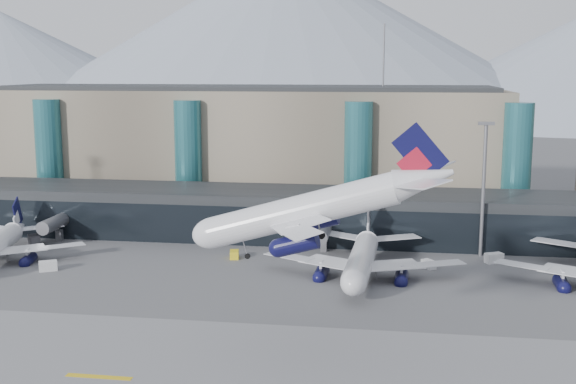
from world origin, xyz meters
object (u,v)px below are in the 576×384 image
object	(u,v)px
veh_a	(48,266)
veh_f	(34,240)
jet_parked_mid	(363,249)
veh_d	(494,258)
veh_b	(234,255)
lightmast_mid	(484,181)
veh_g	(429,264)
hero_jet	(326,199)

from	to	relation	value
veh_a	veh_f	size ratio (longest dim) A/B	0.88
jet_parked_mid	veh_d	bearing A→B (deg)	-63.70
jet_parked_mid	veh_b	xyz separation A→B (m)	(-24.43, 6.56, -3.73)
veh_d	veh_b	bearing A→B (deg)	157.18
veh_d	veh_f	size ratio (longest dim) A/B	0.92
lightmast_mid	veh_g	size ratio (longest dim) A/B	9.83
veh_a	veh_f	xyz separation A→B (m)	(-11.81, 17.43, 0.11)
jet_parked_mid	veh_f	xyz separation A→B (m)	(-67.04, 10.94, -3.51)
veh_f	veh_b	bearing A→B (deg)	-135.92
veh_b	veh_a	bearing A→B (deg)	101.77
veh_g	lightmast_mid	bearing A→B (deg)	98.70
veh_f	hero_jet	bearing A→B (deg)	-166.36
veh_b	veh_g	xyz separation A→B (m)	(35.97, -1.52, 0.01)
veh_b	veh_d	xyz separation A→B (m)	(48.03, 4.04, 0.17)
lightmast_mid	veh_b	bearing A→B (deg)	-169.02
veh_a	veh_d	xyz separation A→B (m)	(78.83, 17.09, 0.05)
hero_jet	lightmast_mid	bearing A→B (deg)	69.82
veh_a	veh_g	bearing A→B (deg)	-19.42
veh_b	veh_f	xyz separation A→B (m)	(-42.62, 4.38, 0.23)
veh_f	veh_g	distance (m)	78.81
veh_g	veh_a	bearing A→B (deg)	-117.39
jet_parked_mid	hero_jet	bearing A→B (deg)	177.33
veh_a	veh_d	distance (m)	80.66
lightmast_mid	veh_d	xyz separation A→B (m)	(1.90, -4.91, -13.50)
lightmast_mid	jet_parked_mid	bearing A→B (deg)	-144.45
veh_a	veh_g	size ratio (longest dim) A/B	1.18
hero_jet	jet_parked_mid	xyz separation A→B (m)	(3.02, 36.12, -15.23)
lightmast_mid	veh_d	distance (m)	14.49
veh_b	veh_g	bearing A→B (deg)	-103.61
lightmast_mid	veh_d	world-z (taller)	lightmast_mid
lightmast_mid	veh_a	xyz separation A→B (m)	(-76.93, -22.00, -13.55)
veh_f	veh_g	world-z (taller)	veh_f
veh_a	veh_f	bearing A→B (deg)	94.90
lightmast_mid	veh_a	distance (m)	81.15
lightmast_mid	veh_b	world-z (taller)	lightmast_mid
lightmast_mid	hero_jet	bearing A→B (deg)	-115.59
veh_d	veh_f	distance (m)	90.64
lightmast_mid	hero_jet	xyz separation A→B (m)	(-24.72, -51.62, 5.30)
hero_jet	veh_b	bearing A→B (deg)	122.05
veh_a	veh_b	world-z (taller)	veh_a
veh_b	veh_g	size ratio (longest dim) A/B	1.00
jet_parked_mid	veh_d	world-z (taller)	jet_parked_mid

